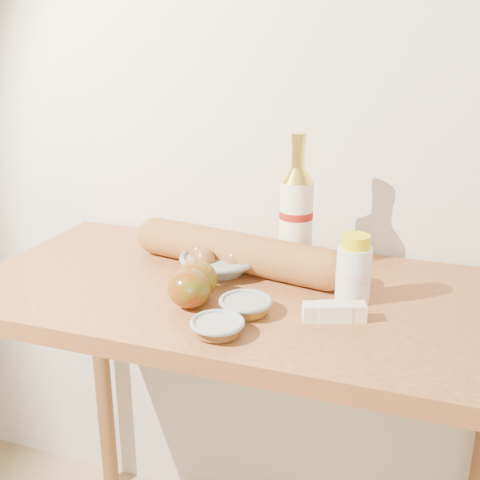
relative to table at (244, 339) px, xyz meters
name	(u,v)px	position (x,y,z in m)	size (l,w,h in m)	color
back_wall	(289,86)	(0.00, 0.33, 0.52)	(3.50, 0.02, 2.60)	silver
table	(244,339)	(0.00, 0.00, 0.00)	(1.20, 0.60, 0.90)	#B06A39
bourbon_bottle	(296,215)	(0.07, 0.15, 0.25)	(0.09, 0.09, 0.32)	white
cream_bottle	(354,270)	(0.23, 0.02, 0.19)	(0.09, 0.09, 0.14)	white
egg_bowl	(219,261)	(-0.09, 0.07, 0.15)	(0.24, 0.24, 0.07)	gray
baguette	(235,251)	(-0.05, 0.09, 0.17)	(0.55, 0.19, 0.09)	#AB6E34
apple_redgreen_front	(190,288)	(-0.07, -0.12, 0.16)	(0.12, 0.12, 0.08)	maroon
apple_redgreen_right	(196,280)	(-0.08, -0.08, 0.16)	(0.09, 0.09, 0.08)	maroon
sugar_bowl	(217,327)	(0.02, -0.22, 0.14)	(0.10, 0.10, 0.03)	gray
syrup_bowl	(246,305)	(0.04, -0.11, 0.14)	(0.13, 0.13, 0.03)	gray
butter_stick	(334,312)	(0.21, -0.09, 0.14)	(0.12, 0.07, 0.04)	beige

